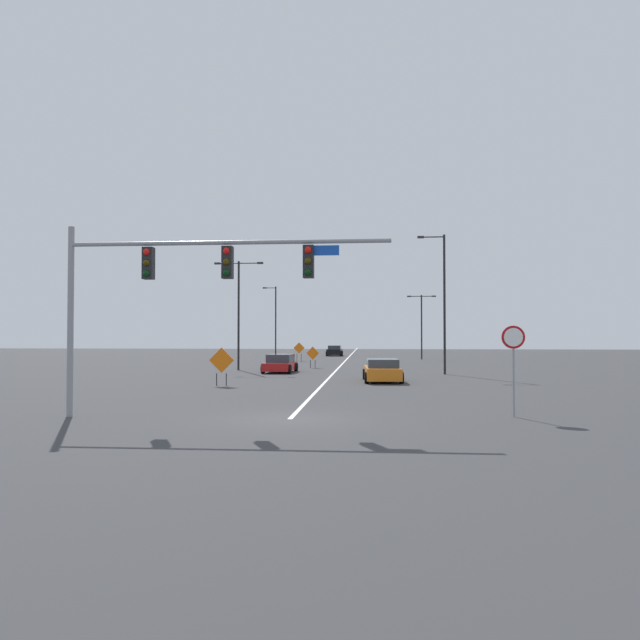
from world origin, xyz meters
TOP-DOWN VIEW (x-y plane):
  - ground at (0.00, 0.00)m, footprint 187.46×187.46m
  - road_centre_stripe at (0.00, 52.07)m, footprint 0.16×104.14m
  - traffic_signal_assembly at (-3.46, -0.02)m, footprint 10.64×0.44m
  - stop_sign at (7.25, 1.12)m, footprint 0.76×0.07m
  - street_lamp_near_right at (-7.44, 25.88)m, footprint 3.77×0.24m
  - street_lamp_near_left at (-8.61, 50.53)m, footprint 1.62×0.24m
  - street_lamp_mid_right at (8.22, 47.43)m, footprint 3.15×0.24m
  - street_lamp_mid_left at (7.52, 22.32)m, footprint 1.90×0.24m
  - construction_sign_left_lane at (-4.67, 41.62)m, footprint 1.13×0.22m
  - construction_sign_median_near at (-2.10, 29.47)m, footprint 1.06×0.29m
  - construction_sign_median_far at (-5.27, 12.08)m, footprint 1.34×0.07m
  - car_orange_far at (3.26, 15.72)m, footprint 2.31×4.64m
  - car_red_approaching at (-3.87, 23.50)m, footprint 2.22×4.03m
  - car_black_mid at (-1.97, 57.27)m, footprint 2.03×3.85m

SIDE VIEW (x-z plane):
  - ground at x=0.00m, z-range 0.00..0.00m
  - road_centre_stripe at x=0.00m, z-range 0.00..0.01m
  - car_black_mid at x=-1.97m, z-range -0.04..1.28m
  - car_red_approaching at x=-3.87m, z-range -0.03..1.27m
  - car_orange_far at x=3.26m, z-range -0.02..1.28m
  - construction_sign_median_near at x=-2.10m, z-range 0.22..1.96m
  - construction_sign_left_lane at x=-4.67m, z-range 0.27..2.18m
  - construction_sign_median_far at x=-5.27m, z-range 0.25..2.27m
  - stop_sign at x=7.25m, z-range 0.60..3.60m
  - street_lamp_mid_right at x=8.22m, z-range 0.70..7.79m
  - street_lamp_near_left at x=-8.61m, z-range 0.40..8.77m
  - traffic_signal_assembly at x=-3.46m, z-range 1.52..7.80m
  - street_lamp_near_right at x=-7.44m, z-range 0.77..9.09m
  - street_lamp_mid_left at x=7.52m, z-range 0.43..9.98m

